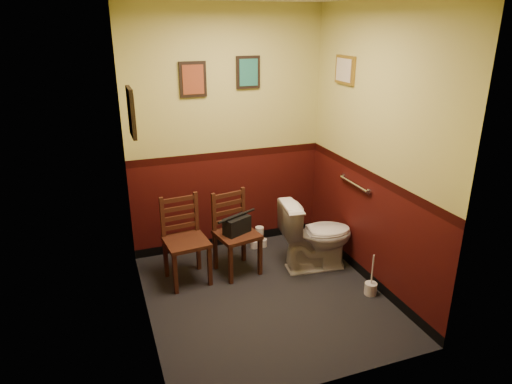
% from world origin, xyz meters
% --- Properties ---
extents(floor, '(2.20, 2.40, 0.00)m').
position_xyz_m(floor, '(0.00, 0.00, 0.00)').
color(floor, black).
rests_on(floor, ground).
extents(wall_back, '(2.20, 0.00, 2.70)m').
position_xyz_m(wall_back, '(0.00, 1.20, 1.35)').
color(wall_back, '#3A0C09').
rests_on(wall_back, ground).
extents(wall_front, '(2.20, 0.00, 2.70)m').
position_xyz_m(wall_front, '(0.00, -1.20, 1.35)').
color(wall_front, '#3A0C09').
rests_on(wall_front, ground).
extents(wall_left, '(0.00, 2.40, 2.70)m').
position_xyz_m(wall_left, '(-1.10, 0.00, 1.35)').
color(wall_left, '#3A0C09').
rests_on(wall_left, ground).
extents(wall_right, '(0.00, 2.40, 2.70)m').
position_xyz_m(wall_right, '(1.10, 0.00, 1.35)').
color(wall_right, '#3A0C09').
rests_on(wall_right, ground).
extents(grab_bar, '(0.05, 0.56, 0.06)m').
position_xyz_m(grab_bar, '(1.07, 0.25, 0.95)').
color(grab_bar, silver).
rests_on(grab_bar, wall_right).
extents(framed_print_back_a, '(0.28, 0.04, 0.36)m').
position_xyz_m(framed_print_back_a, '(-0.35, 1.18, 1.95)').
color(framed_print_back_a, black).
rests_on(framed_print_back_a, wall_back).
extents(framed_print_back_b, '(0.26, 0.04, 0.34)m').
position_xyz_m(framed_print_back_b, '(0.25, 1.18, 2.00)').
color(framed_print_back_b, black).
rests_on(framed_print_back_b, wall_back).
extents(framed_print_left, '(0.04, 0.30, 0.38)m').
position_xyz_m(framed_print_left, '(-1.08, 0.10, 1.85)').
color(framed_print_left, black).
rests_on(framed_print_left, wall_left).
extents(framed_print_right, '(0.04, 0.34, 0.28)m').
position_xyz_m(framed_print_right, '(1.08, 0.60, 2.05)').
color(framed_print_right, olive).
rests_on(framed_print_right, wall_right).
extents(toilet, '(0.82, 0.52, 0.76)m').
position_xyz_m(toilet, '(0.72, 0.35, 0.38)').
color(toilet, white).
rests_on(toilet, floor).
extents(toilet_brush, '(0.12, 0.12, 0.43)m').
position_xyz_m(toilet_brush, '(0.99, -0.31, 0.07)').
color(toilet_brush, silver).
rests_on(toilet_brush, floor).
extents(chair_left, '(0.45, 0.45, 0.88)m').
position_xyz_m(chair_left, '(-0.64, 0.59, 0.44)').
color(chair_left, '#432014').
rests_on(chair_left, floor).
extents(chair_right, '(0.47, 0.47, 0.87)m').
position_xyz_m(chair_right, '(-0.11, 0.59, 0.43)').
color(chair_right, '#432014').
rests_on(chair_right, floor).
extents(handbag, '(0.31, 0.25, 0.21)m').
position_xyz_m(handbag, '(-0.10, 0.55, 0.54)').
color(handbag, black).
rests_on(handbag, chair_right).
extents(tp_stack, '(0.20, 0.12, 0.27)m').
position_xyz_m(tp_stack, '(0.31, 0.99, 0.11)').
color(tp_stack, silver).
rests_on(tp_stack, floor).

